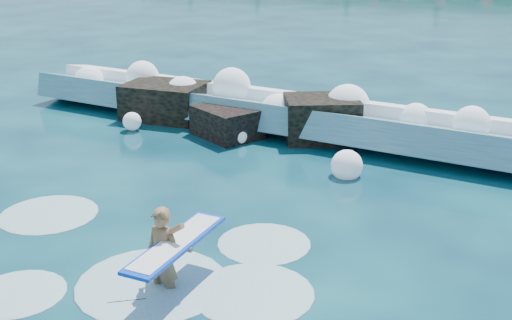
{
  "coord_description": "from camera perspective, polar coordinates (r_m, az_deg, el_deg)",
  "views": [
    {
      "loc": [
        8.24,
        -10.07,
        6.13
      ],
      "look_at": [
        1.5,
        2.0,
        1.2
      ],
      "focal_mm": 45.0,
      "sensor_mm": 36.0,
      "label": 1
    }
  ],
  "objects": [
    {
      "name": "rock_cluster",
      "position": [
        21.09,
        -2.34,
        4.11
      ],
      "size": [
        8.59,
        3.64,
        1.55
      ],
      "color": "black",
      "rests_on": "ground"
    },
    {
      "name": "surfer_with_board",
      "position": [
        11.66,
        -8.03,
        -8.31
      ],
      "size": [
        1.02,
        3.02,
        1.9
      ],
      "color": "#896040",
      "rests_on": "ground"
    },
    {
      "name": "ground",
      "position": [
        14.38,
        -9.19,
        -5.87
      ],
      "size": [
        200.0,
        200.0,
        0.0
      ],
      "primitive_type": "plane",
      "color": "#062037",
      "rests_on": "ground"
    },
    {
      "name": "breaking_wave",
      "position": [
        21.34,
        0.26,
        4.41
      ],
      "size": [
        17.44,
        2.74,
        1.5
      ],
      "color": "teal",
      "rests_on": "ground"
    },
    {
      "name": "wave_spray",
      "position": [
        21.21,
        -0.45,
        5.38
      ],
      "size": [
        15.07,
        4.42,
        1.96
      ],
      "color": "white",
      "rests_on": "ground"
    },
    {
      "name": "surf_foam",
      "position": [
        12.72,
        -9.03,
        -9.44
      ],
      "size": [
        8.88,
        5.74,
        0.14
      ],
      "color": "silver",
      "rests_on": "ground"
    }
  ]
}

